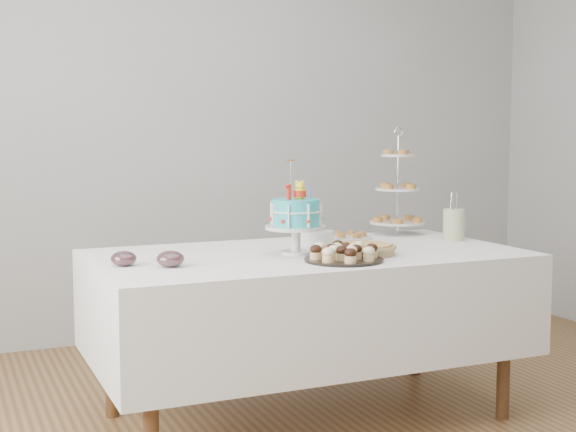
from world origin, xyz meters
name	(u,v)px	position (x,y,z in m)	size (l,w,h in m)	color
walls	(339,122)	(0.00, 0.00, 1.35)	(5.04, 4.04, 2.70)	#979A9C
table	(307,302)	(0.00, 0.30, 0.54)	(1.92, 1.02, 0.77)	white
birthday_cake	(296,229)	(-0.07, 0.26, 0.88)	(0.27, 0.27, 0.42)	silver
cupcake_tray	(344,252)	(0.03, 0.01, 0.81)	(0.33, 0.33, 0.08)	black
pie	(363,248)	(0.20, 0.14, 0.80)	(0.29, 0.29, 0.05)	tan
tiered_stand	(398,190)	(0.71, 0.69, 1.01)	(0.29, 0.29, 0.57)	silver
plate_stack	(316,238)	(0.14, 0.51, 0.80)	(0.17, 0.17, 0.07)	silver
pastry_plate	(350,236)	(0.40, 0.64, 0.78)	(0.22, 0.22, 0.03)	silver
jam_bowl_a	(170,259)	(-0.67, 0.16, 0.80)	(0.11, 0.11, 0.07)	silver
jam_bowl_b	(124,259)	(-0.84, 0.26, 0.80)	(0.10, 0.10, 0.06)	silver
utensil_pitcher	(454,223)	(0.84, 0.37, 0.86)	(0.11, 0.11, 0.24)	beige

